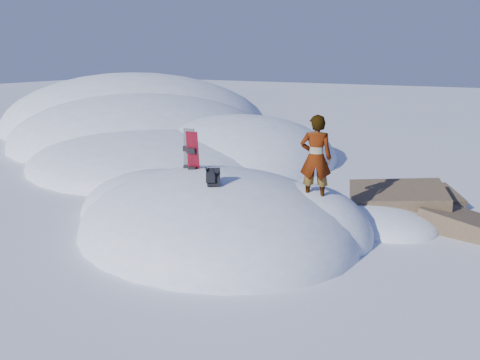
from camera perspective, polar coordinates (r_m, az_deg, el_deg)
The scene contains 9 objects.
ground at distance 11.47m, azimuth -2.93°, elevation -6.34°, with size 120.00×120.00×0.00m, color white.
snow_mound at distance 11.75m, azimuth -3.03°, elevation -5.82°, with size 8.00×6.00×3.00m.
snow_ridge at distance 25.18m, azimuth -11.38°, elevation 5.18°, with size 21.50×18.50×6.40m.
rock_outcrop at distance 12.91m, azimuth 18.70°, elevation -4.61°, with size 4.68×4.41×1.68m.
snowboard_red at distance 11.49m, azimuth -5.73°, elevation 2.21°, with size 0.33×0.27×1.55m.
snowboard_dark at distance 11.84m, azimuth -6.28°, elevation 2.40°, with size 0.31×0.18×1.64m.
backpack at distance 10.14m, azimuth -3.31°, elevation 0.33°, with size 0.42×0.46×0.48m.
gear_pile at distance 11.92m, azimuth -17.25°, elevation -5.66°, with size 0.81×0.72×0.21m.
person at distance 10.41m, azimuth 9.21°, elevation 2.68°, with size 0.70×0.46×1.91m, color slate.
Camera 1 is at (5.67, -9.06, 4.18)m, focal length 35.00 mm.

